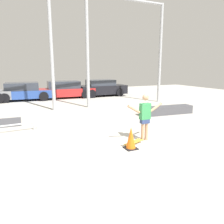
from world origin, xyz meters
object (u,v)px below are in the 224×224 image
object	(u,v)px
grind_rail	(7,127)
skateboarder	(145,115)
parked_car_red	(65,90)
traffic_cone	(131,138)
skateboard	(134,142)
grind_box	(166,110)
parked_car_blue	(24,92)
parked_car_black	(102,88)

from	to	relation	value
grind_rail	skateboarder	bearing A→B (deg)	-34.01
parked_car_red	traffic_cone	bearing A→B (deg)	-89.59
traffic_cone	skateboard	bearing A→B (deg)	47.36
skateboarder	grind_box	size ratio (longest dim) A/B	0.55
parked_car_blue	traffic_cone	size ratio (longest dim) A/B	6.21
traffic_cone	parked_car_blue	bearing A→B (deg)	100.87
skateboarder	parked_car_black	xyz separation A→B (m)	(3.13, 11.39, -0.22)
skateboard	grind_box	size ratio (longest dim) A/B	0.29
parked_car_blue	parked_car_black	distance (m)	6.28
grind_box	grind_rail	world-z (taller)	grind_box
grind_box	parked_car_red	world-z (taller)	parked_car_red
skateboard	parked_car_blue	distance (m)	12.07
parked_car_blue	parked_car_black	xyz separation A→B (m)	(6.28, -0.20, 0.03)
skateboarder	skateboard	world-z (taller)	skateboarder
parked_car_red	traffic_cone	distance (m)	12.03
parked_car_red	parked_car_black	xyz separation A→B (m)	(3.16, -0.12, 0.03)
skateboarder	grind_box	bearing A→B (deg)	42.45
grind_rail	parked_car_black	world-z (taller)	parked_car_black
grind_box	parked_car_black	size ratio (longest dim) A/B	0.72
parked_car_blue	parked_car_black	bearing A→B (deg)	2.73
grind_rail	traffic_cone	world-z (taller)	traffic_cone
skateboard	parked_car_black	world-z (taller)	parked_car_black
grind_rail	parked_car_blue	world-z (taller)	parked_car_blue
skateboard	parked_car_blue	bearing A→B (deg)	79.03
grind_box	grind_rail	bearing A→B (deg)	-178.81
skateboarder	parked_car_blue	world-z (taller)	skateboarder
parked_car_red	traffic_cone	xyz separation A→B (m)	(-0.80, -12.00, -0.31)
traffic_cone	grind_rail	bearing A→B (deg)	135.62
parked_car_red	parked_car_black	bearing A→B (deg)	2.08
parked_car_black	traffic_cone	size ratio (longest dim) A/B	5.80
grind_box	skateboard	bearing A→B (deg)	-140.52
grind_box	traffic_cone	size ratio (longest dim) A/B	4.18
skateboard	parked_car_red	bearing A→B (deg)	64.04
skateboard	parked_car_red	xyz separation A→B (m)	(0.51, 11.69, 0.59)
skateboard	parked_car_red	world-z (taller)	parked_car_red
grind_box	parked_car_black	distance (m)	8.35
parked_car_black	parked_car_red	bearing A→B (deg)	178.67
grind_rail	skateboard	bearing A→B (deg)	-39.38
grind_box	parked_car_red	size ratio (longest dim) A/B	0.64
skateboard	grind_rail	size ratio (longest dim) A/B	0.36
grind_box	parked_car_black	bearing A→B (deg)	91.87
skateboarder	grind_box	world-z (taller)	skateboarder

